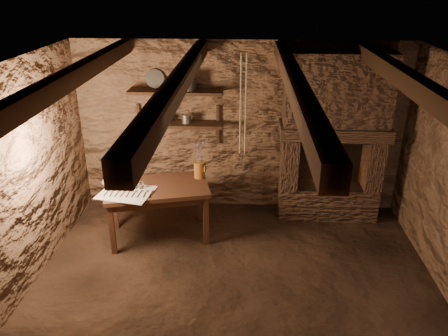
# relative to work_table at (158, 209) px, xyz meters

# --- Properties ---
(floor) EXTENTS (4.50, 4.50, 0.00)m
(floor) POSITION_rel_work_table_xyz_m (1.02, -1.09, -0.39)
(floor) COLOR black
(floor) RESTS_ON ground
(back_wall) EXTENTS (4.50, 0.04, 2.40)m
(back_wall) POSITION_rel_work_table_xyz_m (1.02, 0.91, 0.81)
(back_wall) COLOR brown
(back_wall) RESTS_ON floor
(left_wall) EXTENTS (0.04, 4.00, 2.40)m
(left_wall) POSITION_rel_work_table_xyz_m (-1.23, -1.09, 0.81)
(left_wall) COLOR brown
(left_wall) RESTS_ON floor
(ceiling) EXTENTS (4.50, 4.00, 0.04)m
(ceiling) POSITION_rel_work_table_xyz_m (1.02, -1.09, 2.01)
(ceiling) COLOR black
(ceiling) RESTS_ON back_wall
(beam_far_left) EXTENTS (0.14, 3.95, 0.16)m
(beam_far_left) POSITION_rel_work_table_xyz_m (-0.48, -1.09, 1.92)
(beam_far_left) COLOR black
(beam_far_left) RESTS_ON ceiling
(beam_mid_left) EXTENTS (0.14, 3.95, 0.16)m
(beam_mid_left) POSITION_rel_work_table_xyz_m (0.52, -1.09, 1.92)
(beam_mid_left) COLOR black
(beam_mid_left) RESTS_ON ceiling
(beam_mid_right) EXTENTS (0.14, 3.95, 0.16)m
(beam_mid_right) POSITION_rel_work_table_xyz_m (1.52, -1.09, 1.92)
(beam_mid_right) COLOR black
(beam_mid_right) RESTS_ON ceiling
(beam_far_right) EXTENTS (0.14, 3.95, 0.16)m
(beam_far_right) POSITION_rel_work_table_xyz_m (2.52, -1.09, 1.92)
(beam_far_right) COLOR black
(beam_far_right) RESTS_ON ceiling
(shelf_lower) EXTENTS (1.25, 0.30, 0.04)m
(shelf_lower) POSITION_rel_work_table_xyz_m (0.17, 0.75, 0.91)
(shelf_lower) COLOR black
(shelf_lower) RESTS_ON back_wall
(shelf_upper) EXTENTS (1.25, 0.30, 0.04)m
(shelf_upper) POSITION_rel_work_table_xyz_m (0.17, 0.75, 1.36)
(shelf_upper) COLOR black
(shelf_upper) RESTS_ON back_wall
(hearth) EXTENTS (1.43, 0.51, 2.30)m
(hearth) POSITION_rel_work_table_xyz_m (2.27, 0.68, 0.83)
(hearth) COLOR #3C281E
(hearth) RESTS_ON floor
(work_table) EXTENTS (1.41, 1.01, 0.73)m
(work_table) POSITION_rel_work_table_xyz_m (0.00, 0.00, 0.00)
(work_table) COLOR #351D12
(work_table) RESTS_ON floor
(linen_cloth) EXTENTS (0.71, 0.61, 0.01)m
(linen_cloth) POSITION_rel_work_table_xyz_m (-0.33, -0.21, 0.34)
(linen_cloth) COLOR beige
(linen_cloth) RESTS_ON work_table
(pewter_cutlery_row) EXTENTS (0.55, 0.30, 0.01)m
(pewter_cutlery_row) POSITION_rel_work_table_xyz_m (-0.33, -0.23, 0.35)
(pewter_cutlery_row) COLOR gray
(pewter_cutlery_row) RESTS_ON linen_cloth
(drinking_glasses) EXTENTS (0.20, 0.06, 0.08)m
(drinking_glasses) POSITION_rel_work_table_xyz_m (-0.31, -0.09, 0.38)
(drinking_glasses) COLOR silver
(drinking_glasses) RESTS_ON linen_cloth
(stoneware_jug) EXTENTS (0.18, 0.18, 0.49)m
(stoneware_jug) POSITION_rel_work_table_xyz_m (0.51, 0.28, 0.55)
(stoneware_jug) COLOR #93541C
(stoneware_jug) RESTS_ON work_table
(wooden_bowl) EXTENTS (0.39, 0.39, 0.11)m
(wooden_bowl) POSITION_rel_work_table_xyz_m (-0.56, 0.04, 0.37)
(wooden_bowl) COLOR #A77B48
(wooden_bowl) RESTS_ON work_table
(iron_stockpot) EXTENTS (0.26, 0.26, 0.16)m
(iron_stockpot) POSITION_rel_work_table_xyz_m (0.35, 0.75, 1.46)
(iron_stockpot) COLOR #302D2B
(iron_stockpot) RESTS_ON shelf_upper
(tin_pan) EXTENTS (0.26, 0.15, 0.24)m
(tin_pan) POSITION_rel_work_table_xyz_m (-0.12, 0.85, 1.50)
(tin_pan) COLOR gray
(tin_pan) RESTS_ON shelf_upper
(small_kettle) EXTENTS (0.18, 0.14, 0.18)m
(small_kettle) POSITION_rel_work_table_xyz_m (0.30, 0.75, 0.98)
(small_kettle) COLOR gray
(small_kettle) RESTS_ON shelf_lower
(rusty_tin) EXTENTS (0.12, 0.12, 0.09)m
(rusty_tin) POSITION_rel_work_table_xyz_m (0.02, 0.75, 0.97)
(rusty_tin) COLOR #552711
(rusty_tin) RESTS_ON shelf_lower
(red_pot) EXTENTS (0.23, 0.23, 0.54)m
(red_pot) POSITION_rel_work_table_xyz_m (2.26, 0.63, 0.31)
(red_pot) COLOR maroon
(red_pot) RESTS_ON hearth
(hanging_ropes) EXTENTS (0.08, 0.08, 1.20)m
(hanging_ropes) POSITION_rel_work_table_xyz_m (1.07, -0.04, 1.41)
(hanging_ropes) COLOR #C1B088
(hanging_ropes) RESTS_ON ceiling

